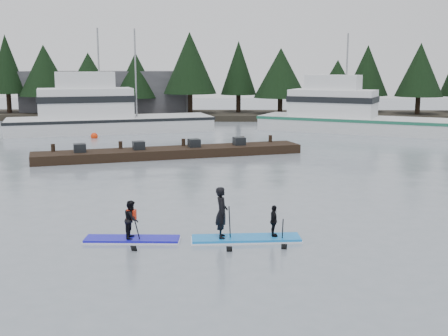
{
  "coord_description": "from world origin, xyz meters",
  "views": [
    {
      "loc": [
        0.66,
        -18.64,
        5.61
      ],
      "look_at": [
        0.0,
        6.0,
        1.1
      ],
      "focal_mm": 45.0,
      "sensor_mm": 36.0,
      "label": 1
    }
  ],
  "objects_px": {
    "fishing_boat_large": "(105,123)",
    "paddleboard_solo": "(132,227)",
    "paddleboard_duo": "(240,224)",
    "floating_dock": "(171,152)",
    "fishing_boat_medium": "(349,123)"
  },
  "relations": [
    {
      "from": "fishing_boat_medium",
      "to": "paddleboard_solo",
      "type": "relative_size",
      "value": 5.42
    },
    {
      "from": "fishing_boat_medium",
      "to": "floating_dock",
      "type": "relative_size",
      "value": 0.99
    },
    {
      "from": "fishing_boat_large",
      "to": "paddleboard_duo",
      "type": "height_order",
      "value": "fishing_boat_large"
    },
    {
      "from": "floating_dock",
      "to": "fishing_boat_medium",
      "type": "bearing_deg",
      "value": 26.69
    },
    {
      "from": "paddleboard_duo",
      "to": "paddleboard_solo",
      "type": "bearing_deg",
      "value": 176.83
    },
    {
      "from": "fishing_boat_medium",
      "to": "floating_dock",
      "type": "bearing_deg",
      "value": -110.49
    },
    {
      "from": "paddleboard_solo",
      "to": "fishing_boat_medium",
      "type": "bearing_deg",
      "value": 67.11
    },
    {
      "from": "floating_dock",
      "to": "paddleboard_solo",
      "type": "distance_m",
      "value": 17.05
    },
    {
      "from": "fishing_boat_large",
      "to": "fishing_boat_medium",
      "type": "distance_m",
      "value": 21.0
    },
    {
      "from": "fishing_boat_medium",
      "to": "fishing_boat_large",
      "type": "bearing_deg",
      "value": -154.03
    },
    {
      "from": "fishing_boat_large",
      "to": "floating_dock",
      "type": "distance_m",
      "value": 15.15
    },
    {
      "from": "fishing_boat_medium",
      "to": "paddleboard_solo",
      "type": "bearing_deg",
      "value": -88.95
    },
    {
      "from": "fishing_boat_large",
      "to": "paddleboard_solo",
      "type": "relative_size",
      "value": 5.81
    },
    {
      "from": "fishing_boat_large",
      "to": "fishing_boat_medium",
      "type": "height_order",
      "value": "fishing_boat_large"
    },
    {
      "from": "floating_dock",
      "to": "paddleboard_solo",
      "type": "relative_size",
      "value": 5.47
    }
  ]
}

